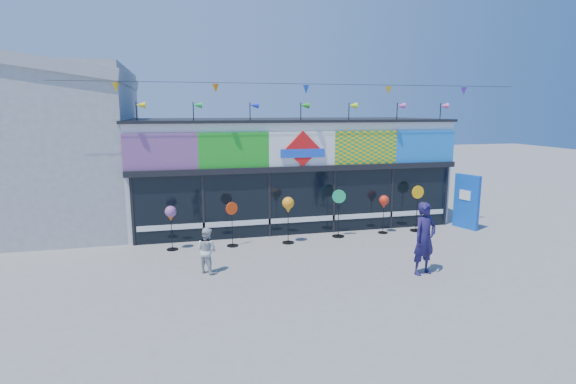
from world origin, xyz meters
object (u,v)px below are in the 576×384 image
object	(u,v)px
spinner_1	(232,223)
spinner_4	(384,203)
spinner_3	(339,212)
child	(207,250)
spinner_0	(171,215)
adult_man	(425,238)
spinner_2	(288,206)
blue_sign	(467,202)
spinner_5	(417,207)

from	to	relation	value
spinner_1	spinner_4	world-z (taller)	spinner_1
spinner_3	child	world-z (taller)	spinner_3
spinner_0	adult_man	bearing A→B (deg)	-29.73
spinner_0	spinner_2	bearing A→B (deg)	-2.32
spinner_2	child	bearing A→B (deg)	-142.34
spinner_4	child	distance (m)	7.03
blue_sign	adult_man	xyz separation A→B (m)	(-4.10, -3.99, -0.03)
blue_sign	spinner_5	distance (m)	2.03
spinner_2	blue_sign	bearing A→B (deg)	2.46
spinner_3	spinner_4	world-z (taller)	spinner_3
spinner_3	spinner_5	xyz separation A→B (m)	(3.08, 0.04, 0.01)
spinner_1	spinner_5	distance (m)	6.88
spinner_1	child	distance (m)	2.49
spinner_1	adult_man	bearing A→B (deg)	-38.27
adult_man	child	size ratio (longest dim) A/B	1.57
spinner_4	spinner_5	bearing A→B (deg)	-1.47
spinner_0	child	world-z (taller)	spinner_0
spinner_3	spinner_1	bearing A→B (deg)	-176.48
spinner_0	adult_man	size ratio (longest dim) A/B	0.72
spinner_1	spinner_4	size ratio (longest dim) A/B	1.06
blue_sign	spinner_4	world-z (taller)	blue_sign
spinner_4	spinner_5	world-z (taller)	spinner_5
spinner_0	spinner_5	bearing A→B (deg)	1.40
spinner_2	spinner_4	size ratio (longest dim) A/B	1.13
spinner_3	child	xyz separation A→B (m)	(-4.76, -2.52, -0.26)
spinner_4	child	size ratio (longest dim) A/B	1.10
blue_sign	child	xyz separation A→B (m)	(-9.86, -2.49, -0.40)
child	blue_sign	bearing A→B (deg)	-121.96
spinner_0	blue_sign	bearing A→B (deg)	0.78
spinner_0	spinner_4	world-z (taller)	spinner_0
adult_man	spinner_3	bearing A→B (deg)	88.07
spinner_2	adult_man	world-z (taller)	adult_man
spinner_4	spinner_3	bearing A→B (deg)	-177.51
spinner_5	spinner_3	bearing A→B (deg)	-179.21
adult_man	child	distance (m)	5.97
spinner_2	spinner_3	distance (m)	1.98
spinner_1	child	bearing A→B (deg)	-112.94
spinner_5	adult_man	distance (m)	4.56
spinner_5	child	world-z (taller)	spinner_5
blue_sign	spinner_2	world-z (taller)	blue_sign
blue_sign	spinner_0	bearing A→B (deg)	160.85
spinner_1	spinner_5	size ratio (longest dim) A/B	0.87
spinner_3	child	bearing A→B (deg)	-152.09
adult_man	blue_sign	bearing A→B (deg)	28.26
blue_sign	spinner_3	bearing A→B (deg)	159.78
blue_sign	spinner_2	size ratio (longest dim) A/B	1.30
spinner_4	adult_man	world-z (taller)	adult_man
spinner_5	adult_man	xyz separation A→B (m)	(-2.08, -4.06, 0.10)
spinner_2	spinner_3	xyz separation A→B (m)	(1.92, 0.33, -0.37)
spinner_0	spinner_3	xyz separation A→B (m)	(5.73, 0.17, -0.26)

